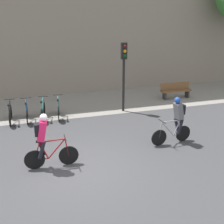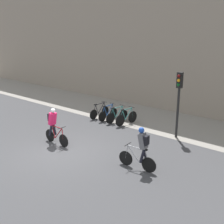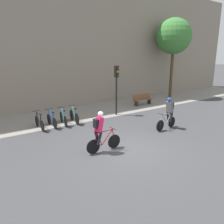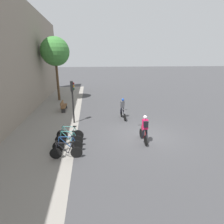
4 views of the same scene
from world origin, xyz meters
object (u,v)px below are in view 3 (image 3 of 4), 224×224
(parked_bike_0, at_px, (39,122))
(traffic_light_pole, at_px, (117,81))
(parked_bike_1, at_px, (52,120))
(parked_bike_3, at_px, (74,116))
(cyclist_pink, at_px, (100,130))
(cyclist_grey, at_px, (169,112))
(parked_bike_2, at_px, (63,118))
(bench, at_px, (143,99))

(parked_bike_0, distance_m, traffic_light_pole, 5.59)
(parked_bike_1, relative_size, parked_bike_3, 0.97)
(parked_bike_3, xyz_separation_m, traffic_light_pole, (3.15, -0.01, 1.90))
(cyclist_pink, bearing_deg, parked_bike_3, 78.01)
(cyclist_grey, xyz_separation_m, parked_bike_2, (-4.45, 4.03, -0.56))
(parked_bike_0, xyz_separation_m, parked_bike_3, (2.10, 0.00, 0.02))
(bench, bearing_deg, cyclist_grey, -119.66)
(cyclist_pink, height_order, parked_bike_1, cyclist_pink)
(parked_bike_0, distance_m, bench, 8.95)
(parked_bike_2, distance_m, parked_bike_3, 0.70)
(parked_bike_2, height_order, parked_bike_3, parked_bike_3)
(parked_bike_3, bearing_deg, parked_bike_0, -179.95)
(bench, bearing_deg, parked_bike_2, -170.37)
(cyclist_pink, relative_size, parked_bike_0, 1.06)
(parked_bike_0, distance_m, parked_bike_2, 1.40)
(parked_bike_2, height_order, traffic_light_pole, traffic_light_pole)
(cyclist_grey, xyz_separation_m, parked_bike_3, (-3.75, 4.04, -0.54))
(parked_bike_1, height_order, parked_bike_2, parked_bike_2)
(cyclist_pink, xyz_separation_m, parked_bike_0, (-1.15, 4.46, -0.56))
(parked_bike_1, xyz_separation_m, parked_bike_3, (1.40, 0.00, 0.02))
(parked_bike_2, bearing_deg, parked_bike_1, -179.99)
(parked_bike_0, relative_size, traffic_light_pole, 0.50)
(cyclist_grey, relative_size, parked_bike_3, 1.04)
(cyclist_grey, distance_m, traffic_light_pole, 4.29)
(traffic_light_pole, bearing_deg, parked_bike_1, 179.85)
(parked_bike_3, bearing_deg, traffic_light_pole, -0.23)
(traffic_light_pole, bearing_deg, parked_bike_0, 179.88)
(cyclist_grey, xyz_separation_m, traffic_light_pole, (-0.59, 4.02, 1.35))
(parked_bike_3, bearing_deg, parked_bike_2, -179.93)
(parked_bike_3, bearing_deg, cyclist_pink, -101.99)
(traffic_light_pole, bearing_deg, cyclist_grey, -81.59)
(parked_bike_1, distance_m, parked_bike_2, 0.70)
(parked_bike_1, bearing_deg, cyclist_pink, -84.25)
(parked_bike_2, height_order, bench, parked_bike_2)
(parked_bike_1, xyz_separation_m, parked_bike_2, (0.70, 0.00, 0.00))
(parked_bike_3, height_order, bench, parked_bike_3)
(parked_bike_0, relative_size, parked_bike_2, 1.01)
(traffic_light_pole, bearing_deg, parked_bike_3, 179.77)
(cyclist_grey, distance_m, parked_bike_3, 5.53)
(cyclist_grey, height_order, parked_bike_0, cyclist_grey)
(parked_bike_2, relative_size, bench, 0.91)
(cyclist_pink, bearing_deg, parked_bike_1, 95.75)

